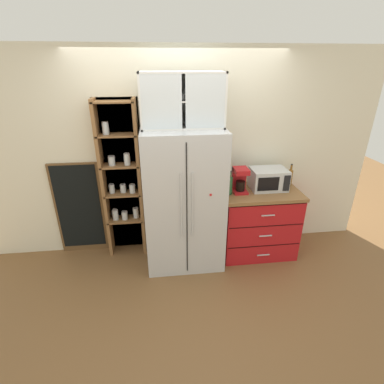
% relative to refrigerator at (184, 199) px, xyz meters
% --- Properties ---
extents(ground_plane, '(10.75, 10.75, 0.00)m').
position_rel_refrigerator_xyz_m(ground_plane, '(-0.00, 0.01, -0.85)').
color(ground_plane, brown).
extents(wall_back_cream, '(5.05, 0.10, 2.55)m').
position_rel_refrigerator_xyz_m(wall_back_cream, '(-0.00, 0.41, 0.42)').
color(wall_back_cream, silver).
rests_on(wall_back_cream, ground).
extents(refrigerator, '(0.92, 0.74, 1.71)m').
position_rel_refrigerator_xyz_m(refrigerator, '(0.00, 0.00, 0.00)').
color(refrigerator, silver).
rests_on(refrigerator, ground).
extents(pantry_shelf_column, '(0.52, 0.25, 2.00)m').
position_rel_refrigerator_xyz_m(pantry_shelf_column, '(-0.74, 0.31, 0.17)').
color(pantry_shelf_column, brown).
rests_on(pantry_shelf_column, ground).
extents(counter_cabinet, '(0.97, 0.65, 0.89)m').
position_rel_refrigerator_xyz_m(counter_cabinet, '(0.97, 0.05, -0.41)').
color(counter_cabinet, red).
rests_on(counter_cabinet, ground).
extents(microwave, '(0.44, 0.33, 0.26)m').
position_rel_refrigerator_xyz_m(microwave, '(1.08, 0.10, 0.17)').
color(microwave, silver).
rests_on(microwave, counter_cabinet).
extents(coffee_maker, '(0.17, 0.20, 0.31)m').
position_rel_refrigerator_xyz_m(coffee_maker, '(0.70, 0.06, 0.19)').
color(coffee_maker, red).
rests_on(coffee_maker, counter_cabinet).
extents(mug_cream, '(0.11, 0.07, 0.10)m').
position_rel_refrigerator_xyz_m(mug_cream, '(0.97, 0.12, 0.09)').
color(mug_cream, silver).
rests_on(mug_cream, counter_cabinet).
extents(mug_charcoal, '(0.12, 0.08, 0.09)m').
position_rel_refrigerator_xyz_m(mug_charcoal, '(0.97, 0.04, 0.08)').
color(mug_charcoal, '#2D2D33').
rests_on(mug_charcoal, counter_cabinet).
extents(bottle_amber, '(0.06, 0.06, 0.30)m').
position_rel_refrigerator_xyz_m(bottle_amber, '(1.38, 0.15, 0.17)').
color(bottle_amber, brown).
rests_on(bottle_amber, counter_cabinet).
extents(bottle_green, '(0.07, 0.07, 0.30)m').
position_rel_refrigerator_xyz_m(bottle_green, '(0.55, -0.01, 0.17)').
color(bottle_green, '#285B33').
rests_on(bottle_green, counter_cabinet).
extents(upper_cabinet, '(0.88, 0.32, 0.57)m').
position_rel_refrigerator_xyz_m(upper_cabinet, '(-0.00, 0.05, 1.14)').
color(upper_cabinet, silver).
rests_on(upper_cabinet, refrigerator).
extents(chalkboard_menu, '(0.60, 0.04, 1.25)m').
position_rel_refrigerator_xyz_m(chalkboard_menu, '(-1.32, 0.33, -0.23)').
color(chalkboard_menu, brown).
rests_on(chalkboard_menu, ground).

